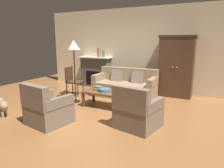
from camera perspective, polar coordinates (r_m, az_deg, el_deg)
ground_plane at (r=5.14m, az=-3.13°, el=-7.39°), size 9.60×9.60×0.00m
back_wall at (r=7.17m, az=7.07°, el=9.56°), size 7.20×0.10×2.80m
fireplace at (r=7.69m, az=-4.69°, el=3.56°), size 1.26×0.48×1.12m
armoire at (r=6.53m, az=17.62°, el=4.77°), size 1.06×0.57×1.87m
couch at (r=6.33m, az=3.72°, el=-0.62°), size 1.93×0.89×0.86m
coffee_table at (r=5.29m, az=-2.03°, el=-2.63°), size 1.10×0.60×0.42m
fruit_bowl at (r=5.25m, az=-2.05°, el=-1.72°), size 0.31×0.31×0.07m
book_stack at (r=5.42m, az=-3.98°, el=-1.15°), size 0.26×0.19×0.10m
mantel_vase_terracotta at (r=7.51m, az=-3.67°, el=8.83°), size 0.13×0.13×0.32m
mantel_vase_jade at (r=7.41m, az=-2.31°, el=8.50°), size 0.12×0.12×0.24m
armchair_near_left at (r=4.44m, az=-17.86°, el=-6.87°), size 0.88×0.88×0.88m
armchair_near_right at (r=4.08m, az=7.08°, el=-8.03°), size 0.91×0.91×0.88m
side_chair_wooden at (r=6.54m, az=-11.13°, el=1.34°), size 0.50×0.50×0.90m
floor_lamp at (r=5.66m, az=-10.74°, el=9.75°), size 0.36×0.36×1.73m
dog at (r=5.35m, az=-28.40°, el=-5.33°), size 0.54×0.34×0.39m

